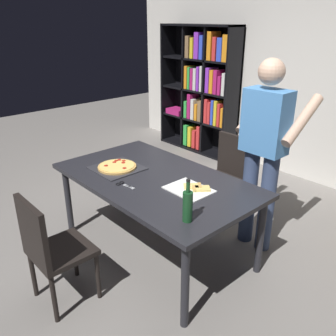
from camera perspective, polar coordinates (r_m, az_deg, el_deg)
The scene contains 11 objects.
ground_plane at distance 3.51m, azimuth -1.86°, elevation -12.76°, with size 12.00×12.00×0.00m, color gray.
back_wall at distance 4.99m, azimuth 22.00°, elevation 13.84°, with size 6.40×0.10×2.80m, color silver.
dining_table at distance 3.16m, azimuth -2.01°, elevation -2.62°, with size 1.82×1.05×0.75m.
chair_near_camera at distance 2.80m, azimuth -18.27°, elevation -11.72°, with size 0.42×0.42×0.90m.
chair_far_side at distance 3.90m, azimuth 9.38°, elevation -0.59°, with size 0.42×0.42×0.90m.
bookshelf at distance 5.79m, azimuth 5.48°, elevation 12.31°, with size 1.40×0.35×1.95m.
person_serving_pizza at distance 3.26m, azimuth 15.06°, elevation 3.34°, with size 0.55×0.54×1.75m.
pepperoni_pizza_on_tray at distance 3.35m, azimuth -8.09°, elevation 0.15°, with size 0.41×0.41×0.04m.
pizza_slices_on_towel at distance 2.92m, azimuth 3.79°, elevation -3.30°, with size 0.36×0.29×0.03m.
wine_bottle at distance 2.44m, azimuth 3.14°, elevation -5.98°, with size 0.07×0.07×0.32m.
kitchen_scissors at distance 3.02m, azimuth -7.13°, elevation -2.61°, with size 0.20×0.09×0.01m.
Camera 1 is at (2.19, -1.84, 2.05)m, focal length 38.36 mm.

